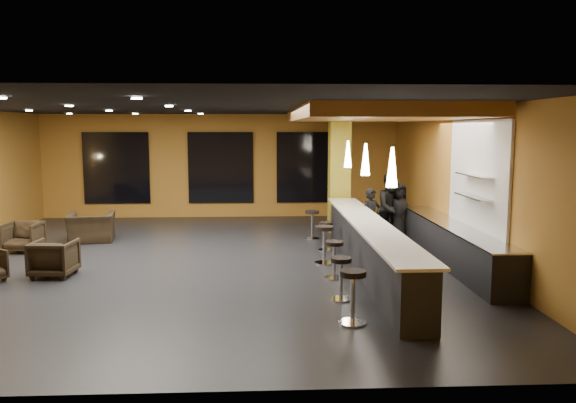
{
  "coord_description": "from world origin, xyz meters",
  "views": [
    {
      "loc": [
        1.37,
        -12.67,
        3.02
      ],
      "look_at": [
        2.0,
        0.5,
        1.3
      ],
      "focal_mm": 35.0,
      "sensor_mm": 36.0,
      "label": 1
    }
  ],
  "objects_px": {
    "armchair_b": "(54,258)",
    "bar_stool_0": "(353,290)",
    "armchair_c": "(23,237)",
    "staff_a": "(371,218)",
    "staff_c": "(398,212)",
    "bar_stool_2": "(334,255)",
    "bar_counter": "(368,247)",
    "pendant_2": "(348,154)",
    "column": "(339,172)",
    "prep_counter": "(452,245)",
    "bar_stool_3": "(324,240)",
    "bar_stool_1": "(341,273)",
    "armchair_d": "(91,227)",
    "pendant_1": "(366,159)",
    "bar_stool_5": "(312,221)",
    "pendant_0": "(392,167)",
    "staff_b": "(391,208)",
    "bar_stool_4": "(326,232)"
  },
  "relations": [
    {
      "from": "armchair_b",
      "to": "bar_stool_0",
      "type": "xyz_separation_m",
      "value": [
        5.66,
        -3.12,
        0.17
      ]
    },
    {
      "from": "armchair_c",
      "to": "staff_a",
      "type": "bearing_deg",
      "value": 4.76
    },
    {
      "from": "staff_c",
      "to": "bar_stool_2",
      "type": "height_order",
      "value": "staff_c"
    },
    {
      "from": "bar_counter",
      "to": "pendant_2",
      "type": "height_order",
      "value": "pendant_2"
    },
    {
      "from": "column",
      "to": "prep_counter",
      "type": "bearing_deg",
      "value": -64.0
    },
    {
      "from": "bar_stool_3",
      "to": "bar_stool_1",
      "type": "bearing_deg",
      "value": -90.12
    },
    {
      "from": "armchair_d",
      "to": "armchair_b",
      "type": "bearing_deg",
      "value": 85.75
    },
    {
      "from": "pendant_1",
      "to": "bar_stool_3",
      "type": "xyz_separation_m",
      "value": [
        -0.88,
        0.1,
        -1.8
      ]
    },
    {
      "from": "pendant_1",
      "to": "staff_a",
      "type": "relative_size",
      "value": 0.47
    },
    {
      "from": "bar_stool_1",
      "to": "bar_stool_5",
      "type": "height_order",
      "value": "bar_stool_5"
    },
    {
      "from": "armchair_d",
      "to": "bar_stool_1",
      "type": "xyz_separation_m",
      "value": [
        5.96,
        -5.47,
        0.11
      ]
    },
    {
      "from": "bar_stool_1",
      "to": "armchair_c",
      "type": "bearing_deg",
      "value": 149.43
    },
    {
      "from": "armchair_b",
      "to": "bar_stool_0",
      "type": "height_order",
      "value": "bar_stool_0"
    },
    {
      "from": "bar_stool_2",
      "to": "pendant_0",
      "type": "bearing_deg",
      "value": -58.74
    },
    {
      "from": "armchair_d",
      "to": "staff_a",
      "type": "bearing_deg",
      "value": 163.48
    },
    {
      "from": "pendant_1",
      "to": "bar_stool_0",
      "type": "xyz_separation_m",
      "value": [
        -0.88,
        -3.82,
        -1.81
      ]
    },
    {
      "from": "pendant_0",
      "to": "armchair_b",
      "type": "xyz_separation_m",
      "value": [
        -6.54,
        1.8,
        -1.97
      ]
    },
    {
      "from": "staff_c",
      "to": "armchair_c",
      "type": "relative_size",
      "value": 1.92
    },
    {
      "from": "pendant_2",
      "to": "staff_c",
      "type": "distance_m",
      "value": 2.13
    },
    {
      "from": "column",
      "to": "armchair_d",
      "type": "relative_size",
      "value": 2.96
    },
    {
      "from": "pendant_1",
      "to": "pendant_0",
      "type": "bearing_deg",
      "value": -90.0
    },
    {
      "from": "prep_counter",
      "to": "bar_stool_2",
      "type": "xyz_separation_m",
      "value": [
        -2.82,
        -1.15,
        0.06
      ]
    },
    {
      "from": "staff_b",
      "to": "armchair_d",
      "type": "distance_m",
      "value": 8.06
    },
    {
      "from": "column",
      "to": "armchair_b",
      "type": "distance_m",
      "value": 8.23
    },
    {
      "from": "staff_a",
      "to": "bar_stool_0",
      "type": "height_order",
      "value": "staff_a"
    },
    {
      "from": "pendant_0",
      "to": "staff_c",
      "type": "xyz_separation_m",
      "value": [
        1.42,
        5.21,
        -1.57
      ]
    },
    {
      "from": "staff_b",
      "to": "armchair_d",
      "type": "height_order",
      "value": "staff_b"
    },
    {
      "from": "pendant_1",
      "to": "column",
      "type": "bearing_deg",
      "value": 90.0
    },
    {
      "from": "bar_stool_0",
      "to": "bar_stool_5",
      "type": "bearing_deg",
      "value": 90.14
    },
    {
      "from": "prep_counter",
      "to": "armchair_b",
      "type": "xyz_separation_m",
      "value": [
        -8.54,
        -0.7,
        -0.05
      ]
    },
    {
      "from": "pendant_1",
      "to": "staff_b",
      "type": "height_order",
      "value": "pendant_1"
    },
    {
      "from": "staff_c",
      "to": "armchair_c",
      "type": "xyz_separation_m",
      "value": [
        -9.58,
        -1.0,
        -0.41
      ]
    },
    {
      "from": "prep_counter",
      "to": "armchair_d",
      "type": "height_order",
      "value": "prep_counter"
    },
    {
      "from": "staff_c",
      "to": "armchair_d",
      "type": "relative_size",
      "value": 1.32
    },
    {
      "from": "pendant_1",
      "to": "staff_b",
      "type": "distance_m",
      "value": 3.12
    },
    {
      "from": "pendant_1",
      "to": "bar_stool_0",
      "type": "height_order",
      "value": "pendant_1"
    },
    {
      "from": "staff_b",
      "to": "bar_stool_2",
      "type": "bearing_deg",
      "value": -137.96
    },
    {
      "from": "bar_stool_2",
      "to": "bar_stool_3",
      "type": "relative_size",
      "value": 0.89
    },
    {
      "from": "armchair_c",
      "to": "bar_stool_5",
      "type": "bearing_deg",
      "value": 12.85
    },
    {
      "from": "staff_a",
      "to": "bar_stool_3",
      "type": "distance_m",
      "value": 2.32
    },
    {
      "from": "pendant_1",
      "to": "armchair_c",
      "type": "height_order",
      "value": "pendant_1"
    },
    {
      "from": "prep_counter",
      "to": "armchair_d",
      "type": "xyz_separation_m",
      "value": [
        -8.85,
        2.88,
        -0.05
      ]
    },
    {
      "from": "bar_counter",
      "to": "staff_a",
      "type": "relative_size",
      "value": 5.33
    },
    {
      "from": "armchair_c",
      "to": "bar_stool_4",
      "type": "height_order",
      "value": "armchair_c"
    },
    {
      "from": "prep_counter",
      "to": "bar_stool_1",
      "type": "bearing_deg",
      "value": -138.16
    },
    {
      "from": "pendant_0",
      "to": "bar_stool_0",
      "type": "xyz_separation_m",
      "value": [
        -0.88,
        -1.32,
        -1.81
      ]
    },
    {
      "from": "column",
      "to": "bar_stool_4",
      "type": "relative_size",
      "value": 4.87
    },
    {
      "from": "bar_stool_0",
      "to": "pendant_0",
      "type": "bearing_deg",
      "value": 56.29
    },
    {
      "from": "pendant_2",
      "to": "staff_c",
      "type": "bearing_deg",
      "value": 8.29
    },
    {
      "from": "column",
      "to": "bar_stool_3",
      "type": "height_order",
      "value": "column"
    }
  ]
}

